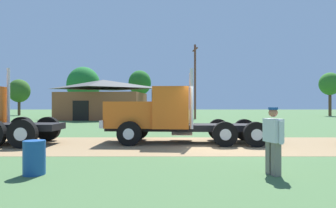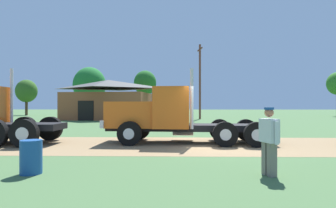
% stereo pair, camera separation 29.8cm
% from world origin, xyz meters
% --- Properties ---
extents(ground_plane, '(200.00, 200.00, 0.00)m').
position_xyz_m(ground_plane, '(0.00, 0.00, 0.00)').
color(ground_plane, '#45663B').
extents(dirt_track, '(120.00, 5.56, 0.01)m').
position_xyz_m(dirt_track, '(0.00, 0.00, 0.00)').
color(dirt_track, '#8F734F').
rests_on(dirt_track, ground_plane).
extents(truck_foreground_white, '(7.62, 2.93, 3.26)m').
position_xyz_m(truck_foreground_white, '(-1.98, 0.73, 1.20)').
color(truck_foreground_white, black).
rests_on(truck_foreground_white, ground_plane).
extents(visitor_standing_near, '(0.39, 0.66, 1.65)m').
position_xyz_m(visitor_standing_near, '(0.67, -5.25, 0.91)').
color(visitor_standing_near, silver).
rests_on(visitor_standing_near, ground_plane).
extents(steel_barrel, '(0.52, 0.52, 0.84)m').
position_xyz_m(steel_barrel, '(-5.19, -5.22, 0.42)').
color(steel_barrel, '#19478C').
rests_on(steel_barrel, ground_plane).
extents(shed_building, '(10.59, 7.78, 4.76)m').
position_xyz_m(shed_building, '(-9.71, 21.83, 2.30)').
color(shed_building, brown).
rests_on(shed_building, ground_plane).
extents(utility_pole_near, '(0.45, 2.20, 9.20)m').
position_xyz_m(utility_pole_near, '(1.44, 22.78, 4.86)').
color(utility_pole_near, brown).
rests_on(utility_pole_near, ground_plane).
extents(tree_left, '(3.51, 3.51, 6.05)m').
position_xyz_m(tree_left, '(-26.94, 35.40, 4.09)').
color(tree_left, '#513823').
rests_on(tree_left, ground_plane).
extents(tree_mid, '(5.46, 5.46, 8.11)m').
position_xyz_m(tree_mid, '(-16.05, 35.20, 5.10)').
color(tree_mid, '#513823').
rests_on(tree_mid, ground_plane).
extents(tree_right, '(3.37, 3.37, 6.93)m').
position_xyz_m(tree_right, '(-6.15, 30.36, 5.02)').
color(tree_right, '#513823').
rests_on(tree_right, ground_plane).
extents(tree_far_right, '(3.25, 3.25, 6.89)m').
position_xyz_m(tree_far_right, '(23.78, 32.70, 5.04)').
color(tree_far_right, '#513823').
rests_on(tree_far_right, ground_plane).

